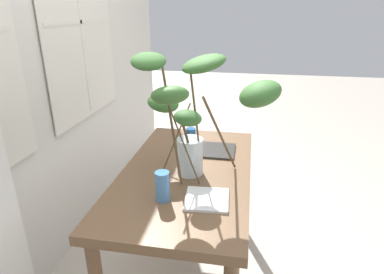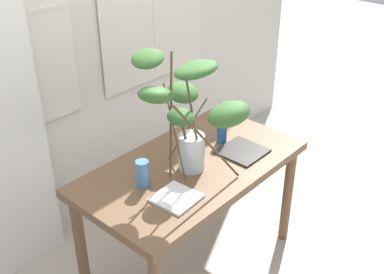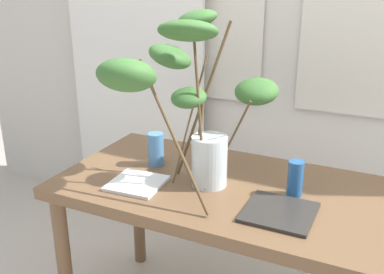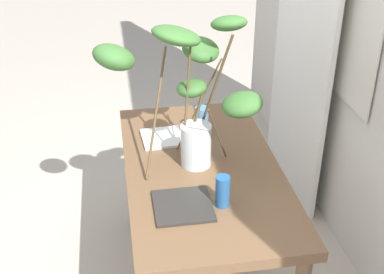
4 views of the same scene
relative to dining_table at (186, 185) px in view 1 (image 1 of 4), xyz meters
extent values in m
plane|color=#B7AD9E|center=(0.00, 0.00, -0.65)|extent=(14.00, 14.00, 0.00)
cube|color=beige|center=(0.00, 0.92, 0.73)|extent=(4.45, 0.12, 2.76)
cube|color=silver|center=(0.57, 0.85, 0.87)|extent=(0.87, 0.01, 1.26)
cube|color=silver|center=(0.57, 0.85, 0.87)|extent=(0.94, 0.01, 1.33)
cube|color=silver|center=(0.57, 0.85, 0.87)|extent=(0.02, 0.01, 1.26)
cube|color=silver|center=(0.57, 0.85, 0.87)|extent=(0.87, 0.01, 0.02)
cube|color=brown|center=(0.00, 0.00, 0.07)|extent=(1.30, 0.72, 0.05)
cylinder|color=brown|center=(0.59, -0.30, -0.30)|extent=(0.06, 0.06, 0.69)
cylinder|color=brown|center=(0.59, 0.30, -0.30)|extent=(0.06, 0.06, 0.69)
cylinder|color=silver|center=(-0.03, -0.03, 0.20)|extent=(0.14, 0.14, 0.21)
cylinder|color=silver|center=(-0.03, -0.03, 0.13)|extent=(0.13, 0.13, 0.07)
cylinder|color=brown|center=(-0.07, -0.03, 0.28)|extent=(0.02, 0.10, 0.35)
ellipsoid|color=#38662D|center=(-0.12, -0.03, 0.45)|extent=(0.15, 0.16, 0.09)
cylinder|color=brown|center=(0.03, 0.06, 0.28)|extent=(0.19, 0.14, 0.35)
ellipsoid|color=#38662D|center=(0.10, 0.15, 0.46)|extent=(0.25, 0.26, 0.14)
cylinder|color=brown|center=(-0.10, -0.20, 0.35)|extent=(0.36, 0.15, 0.50)
ellipsoid|color=#38662D|center=(-0.17, -0.37, 0.60)|extent=(0.25, 0.27, 0.19)
cylinder|color=brown|center=(-0.06, -0.07, 0.41)|extent=(0.09, 0.07, 0.61)
ellipsoid|color=#38662D|center=(-0.08, -0.10, 0.71)|extent=(0.30, 0.31, 0.15)
cylinder|color=brown|center=(-0.13, 0.00, 0.35)|extent=(0.06, 0.21, 0.49)
ellipsoid|color=#38662D|center=(-0.23, 0.03, 0.59)|extent=(0.22, 0.22, 0.16)
cylinder|color=brown|center=(-0.10, 0.06, 0.42)|extent=(0.19, 0.15, 0.63)
ellipsoid|color=#38662D|center=(-0.16, 0.14, 0.73)|extent=(0.24, 0.23, 0.11)
cylinder|color=#4C84BC|center=(-0.32, 0.05, 0.17)|extent=(0.07, 0.07, 0.15)
cylinder|color=#235693|center=(0.30, 0.03, 0.17)|extent=(0.06, 0.06, 0.14)
cube|color=white|center=(-0.29, -0.16, 0.10)|extent=(0.22, 0.22, 0.01)
cube|color=#2D2B28|center=(0.29, -0.14, 0.10)|extent=(0.24, 0.24, 0.01)
camera|label=1|loc=(-1.62, -0.32, 0.96)|focal=30.51mm
camera|label=2|loc=(-1.68, -1.50, 1.56)|focal=45.06mm
camera|label=3|loc=(0.62, -1.54, 0.91)|focal=42.10mm
camera|label=4|loc=(2.01, -0.38, 1.43)|focal=48.53mm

